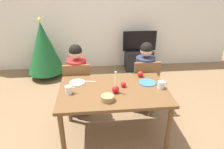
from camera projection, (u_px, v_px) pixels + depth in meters
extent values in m
plane|color=brown|center=(113.00, 135.00, 2.96)|extent=(7.68, 7.68, 0.00)
cube|color=silver|center=(102.00, 14.00, 4.74)|extent=(6.40, 0.10, 2.60)
cube|color=brown|center=(114.00, 91.00, 2.65)|extent=(1.40, 0.90, 0.04)
cylinder|color=brown|center=(63.00, 138.00, 2.40)|extent=(0.06, 0.06, 0.71)
cylinder|color=brown|center=(169.00, 131.00, 2.52)|extent=(0.06, 0.06, 0.71)
cylinder|color=brown|center=(69.00, 102.00, 3.10)|extent=(0.06, 0.06, 0.71)
cylinder|color=brown|center=(151.00, 97.00, 3.22)|extent=(0.06, 0.06, 0.71)
cube|color=brown|center=(79.00, 87.00, 3.35)|extent=(0.40, 0.40, 0.04)
cube|color=brown|center=(77.00, 79.00, 3.09)|extent=(0.40, 0.04, 0.45)
cylinder|color=brown|center=(90.00, 93.00, 3.62)|extent=(0.04, 0.04, 0.41)
cylinder|color=brown|center=(70.00, 94.00, 3.59)|extent=(0.04, 0.04, 0.41)
cylinder|color=brown|center=(90.00, 104.00, 3.31)|extent=(0.04, 0.04, 0.41)
cylinder|color=brown|center=(68.00, 105.00, 3.28)|extent=(0.04, 0.04, 0.41)
cube|color=brown|center=(143.00, 84.00, 3.45)|extent=(0.40, 0.40, 0.04)
cube|color=brown|center=(147.00, 76.00, 3.18)|extent=(0.40, 0.04, 0.45)
cylinder|color=brown|center=(149.00, 90.00, 3.71)|extent=(0.04, 0.04, 0.41)
cylinder|color=brown|center=(131.00, 91.00, 3.68)|extent=(0.04, 0.04, 0.41)
cylinder|color=brown|center=(155.00, 101.00, 3.41)|extent=(0.04, 0.04, 0.41)
cylinder|color=brown|center=(134.00, 102.00, 3.38)|extent=(0.04, 0.04, 0.41)
cube|color=#33384C|center=(79.00, 100.00, 3.40)|extent=(0.28, 0.28, 0.45)
cylinder|color=#AD2323|center=(77.00, 74.00, 3.20)|extent=(0.30, 0.30, 0.48)
sphere|color=tan|center=(76.00, 53.00, 3.04)|extent=(0.19, 0.19, 0.19)
sphere|color=black|center=(75.00, 51.00, 3.03)|extent=(0.19, 0.19, 0.19)
cube|color=#33384C|center=(143.00, 96.00, 3.49)|extent=(0.28, 0.28, 0.45)
cylinder|color=#282D47|center=(145.00, 71.00, 3.29)|extent=(0.30, 0.30, 0.48)
sphere|color=tan|center=(146.00, 50.00, 3.14)|extent=(0.19, 0.19, 0.19)
sphere|color=black|center=(147.00, 49.00, 3.13)|extent=(0.19, 0.19, 0.19)
cube|color=black|center=(138.00, 60.00, 5.00)|extent=(0.64, 0.40, 0.48)
cube|color=black|center=(140.00, 41.00, 4.80)|extent=(0.79, 0.04, 0.46)
cube|color=black|center=(140.00, 41.00, 4.80)|extent=(0.76, 0.05, 0.46)
cylinder|color=brown|center=(47.00, 74.00, 4.68)|extent=(0.08, 0.08, 0.14)
cone|color=#195628|center=(44.00, 48.00, 4.41)|extent=(0.78, 0.78, 1.10)
sphere|color=yellow|center=(39.00, 20.00, 4.16)|extent=(0.08, 0.08, 0.08)
sphere|color=red|center=(116.00, 90.00, 2.55)|extent=(0.09, 0.09, 0.09)
cylinder|color=#EFE5C6|center=(116.00, 79.00, 2.49)|extent=(0.02, 0.02, 0.20)
cylinder|color=silver|center=(77.00, 82.00, 2.80)|extent=(0.21, 0.21, 0.01)
cylinder|color=teal|center=(147.00, 83.00, 2.80)|extent=(0.23, 0.23, 0.01)
cylinder|color=silver|center=(69.00, 90.00, 2.53)|extent=(0.08, 0.08, 0.10)
torus|color=silver|center=(73.00, 89.00, 2.53)|extent=(0.07, 0.01, 0.07)
cylinder|color=silver|center=(161.00, 85.00, 2.65)|extent=(0.08, 0.08, 0.10)
torus|color=silver|center=(165.00, 84.00, 2.66)|extent=(0.07, 0.01, 0.07)
cube|color=silver|center=(90.00, 82.00, 2.83)|extent=(0.18, 0.05, 0.01)
cylinder|color=#99754C|center=(108.00, 98.00, 2.39)|extent=(0.16, 0.16, 0.07)
sphere|color=#B01816|center=(140.00, 74.00, 2.96)|extent=(0.09, 0.09, 0.09)
sphere|color=red|center=(123.00, 84.00, 2.69)|extent=(0.07, 0.07, 0.07)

